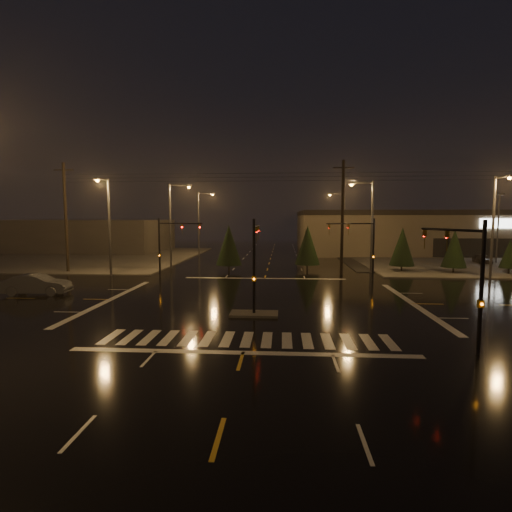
% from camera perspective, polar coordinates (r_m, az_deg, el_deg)
% --- Properties ---
extents(ground, '(140.00, 140.00, 0.00)m').
position_cam_1_polar(ground, '(29.13, 0.28, -6.53)').
color(ground, black).
rests_on(ground, ground).
extents(sidewalk_ne, '(36.00, 36.00, 0.12)m').
position_cam_1_polar(sidewalk_ne, '(65.18, 29.47, -0.47)').
color(sidewalk_ne, '#403E39').
rests_on(sidewalk_ne, ground).
extents(sidewalk_nw, '(36.00, 36.00, 0.12)m').
position_cam_1_polar(sidewalk_nw, '(66.77, -24.61, -0.13)').
color(sidewalk_nw, '#403E39').
rests_on(sidewalk_nw, ground).
extents(median_island, '(3.00, 1.60, 0.15)m').
position_cam_1_polar(median_island, '(25.22, -0.28, -8.27)').
color(median_island, '#403E39').
rests_on(median_island, ground).
extents(crosswalk, '(15.00, 2.60, 0.01)m').
position_cam_1_polar(crosswalk, '(20.44, -1.30, -11.81)').
color(crosswalk, beige).
rests_on(crosswalk, ground).
extents(stop_bar_near, '(16.00, 0.50, 0.01)m').
position_cam_1_polar(stop_bar_near, '(18.55, -1.86, -13.65)').
color(stop_bar_near, beige).
rests_on(stop_bar_near, ground).
extents(stop_bar_far, '(16.00, 0.50, 0.01)m').
position_cam_1_polar(stop_bar_far, '(39.93, 1.25, -3.22)').
color(stop_bar_far, beige).
rests_on(stop_bar_far, ground).
extents(retail_building, '(60.20, 28.30, 7.20)m').
position_cam_1_polar(retail_building, '(81.54, 27.92, 3.34)').
color(retail_building, '#776E55').
rests_on(retail_building, ground).
extents(commercial_block, '(30.00, 18.00, 5.60)m').
position_cam_1_polar(commercial_block, '(79.50, -23.76, 2.72)').
color(commercial_block, '#3C3835').
rests_on(commercial_block, ground).
extents(signal_mast_median, '(0.25, 4.59, 6.00)m').
position_cam_1_polar(signal_mast_median, '(25.52, -0.14, 0.28)').
color(signal_mast_median, black).
rests_on(signal_mast_median, ground).
extents(signal_mast_ne, '(4.84, 1.86, 6.00)m').
position_cam_1_polar(signal_mast_ne, '(39.40, 15.15, 2.01)').
color(signal_mast_ne, black).
rests_on(signal_mast_ne, ground).
extents(signal_mast_nw, '(4.84, 1.86, 6.00)m').
position_cam_1_polar(signal_mast_nw, '(40.23, -12.44, 2.14)').
color(signal_mast_nw, black).
rests_on(signal_mast_nw, ground).
extents(signal_mast_se, '(1.55, 3.87, 6.00)m').
position_cam_1_polar(signal_mast_se, '(20.65, 28.04, -1.76)').
color(signal_mast_se, black).
rests_on(signal_mast_se, ground).
extents(streetlight_1, '(2.77, 0.32, 10.00)m').
position_cam_1_polar(streetlight_1, '(48.19, -11.81, 5.10)').
color(streetlight_1, '#38383A').
rests_on(streetlight_1, ground).
extents(streetlight_2, '(2.77, 0.32, 10.00)m').
position_cam_1_polar(streetlight_2, '(63.75, -7.94, 5.25)').
color(streetlight_2, '#38383A').
rests_on(streetlight_2, ground).
extents(streetlight_3, '(2.77, 0.32, 10.00)m').
position_cam_1_polar(streetlight_3, '(45.42, 15.86, 4.98)').
color(streetlight_3, '#38383A').
rests_on(streetlight_3, ground).
extents(streetlight_4, '(2.77, 0.32, 10.00)m').
position_cam_1_polar(streetlight_4, '(65.11, 12.18, 5.18)').
color(streetlight_4, '#38383A').
rests_on(streetlight_4, ground).
extents(streetlight_5, '(0.32, 2.77, 10.00)m').
position_cam_1_polar(streetlight_5, '(43.40, -20.41, 4.82)').
color(streetlight_5, '#38383A').
rests_on(streetlight_5, ground).
extents(streetlight_6, '(0.32, 2.77, 10.00)m').
position_cam_1_polar(streetlight_6, '(44.49, 30.98, 4.39)').
color(streetlight_6, '#38383A').
rests_on(streetlight_6, ground).
extents(utility_pole_0, '(2.20, 0.32, 12.00)m').
position_cam_1_polar(utility_pole_0, '(48.62, -25.55, 5.06)').
color(utility_pole_0, black).
rests_on(utility_pole_0, ground).
extents(utility_pole_1, '(2.20, 0.32, 12.00)m').
position_cam_1_polar(utility_pole_1, '(42.88, 12.24, 5.48)').
color(utility_pole_1, black).
rests_on(utility_pole_1, ground).
extents(conifer_0, '(2.73, 2.73, 4.97)m').
position_cam_1_polar(conifer_0, '(47.57, 20.16, 1.29)').
color(conifer_0, black).
rests_on(conifer_0, ground).
extents(conifer_1, '(2.60, 2.60, 4.76)m').
position_cam_1_polar(conifer_1, '(48.22, 26.47, 0.97)').
color(conifer_1, black).
rests_on(conifer_1, ground).
extents(conifer_2, '(1.96, 1.96, 3.76)m').
position_cam_1_polar(conifer_2, '(50.30, 32.50, 0.27)').
color(conifer_2, black).
rests_on(conifer_2, ground).
extents(conifer_3, '(2.92, 2.92, 5.26)m').
position_cam_1_polar(conifer_3, '(45.20, -3.90, 1.59)').
color(conifer_3, black).
rests_on(conifer_3, ground).
extents(conifer_4, '(2.86, 2.86, 5.16)m').
position_cam_1_polar(conifer_4, '(46.07, 7.37, 1.58)').
color(conifer_4, black).
rests_on(conifer_4, ground).
extents(car_parked, '(1.98, 4.02, 1.32)m').
position_cam_1_polar(car_parked, '(60.19, 29.60, -0.35)').
color(car_parked, black).
rests_on(car_parked, ground).
extents(car_crossing, '(5.20, 2.34, 1.66)m').
position_cam_1_polar(car_crossing, '(35.94, -28.86, -3.57)').
color(car_crossing, '#595D61').
rests_on(car_crossing, ground).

